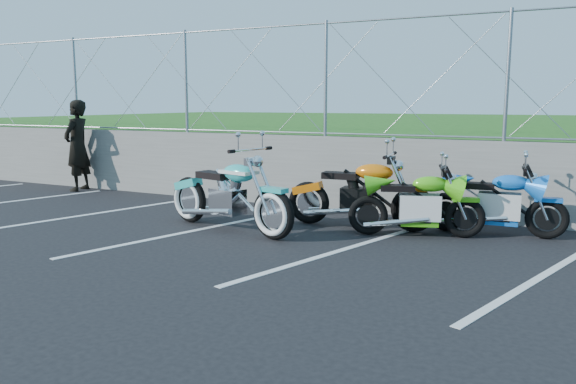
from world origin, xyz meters
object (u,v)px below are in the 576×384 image
at_px(cruiser_turquoise, 230,198).
at_px(naked_orange, 361,196).
at_px(person_standing, 77,146).
at_px(sportbike_blue, 497,205).
at_px(sportbike_green, 418,207).

distance_m(cruiser_turquoise, naked_orange, 1.98).
xyz_separation_m(cruiser_turquoise, person_standing, (-5.00, 1.87, 0.47)).
distance_m(sportbike_blue, person_standing, 8.62).
bearing_deg(sportbike_green, person_standing, 154.77).
xyz_separation_m(naked_orange, person_standing, (-6.69, 0.83, 0.49)).
bearing_deg(sportbike_green, sportbike_blue, 12.45).
relative_size(cruiser_turquoise, sportbike_green, 1.33).
bearing_deg(naked_orange, cruiser_turquoise, -153.34).
relative_size(cruiser_turquoise, naked_orange, 1.08).
bearing_deg(naked_orange, sportbike_green, -15.88).
distance_m(cruiser_turquoise, sportbike_blue, 3.88).
height_order(naked_orange, sportbike_blue, naked_orange).
distance_m(sportbike_green, person_standing, 7.68).
height_order(cruiser_turquoise, sportbike_green, cruiser_turquoise).
distance_m(cruiser_turquoise, sportbike_green, 2.74).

